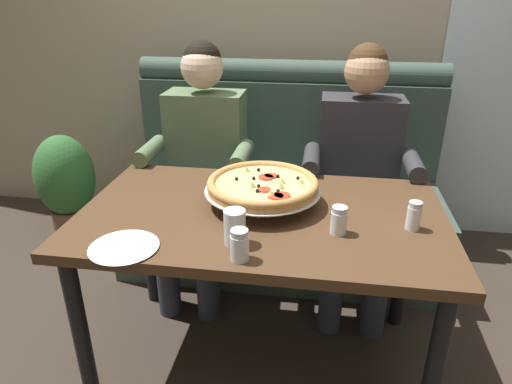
{
  "coord_description": "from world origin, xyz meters",
  "views": [
    {
      "loc": [
        0.21,
        -1.51,
        1.5
      ],
      "look_at": [
        -0.02,
        0.0,
        0.81
      ],
      "focal_mm": 31.64,
      "sensor_mm": 36.0,
      "label": 1
    }
  ],
  "objects_px": {
    "plate_near_left": "(124,246)",
    "drinking_glass": "(235,229)",
    "pizza": "(263,185)",
    "booth_bench": "(282,195)",
    "shaker_oregano": "(240,247)",
    "diner_left": "(202,157)",
    "shaker_pepper_flakes": "(414,218)",
    "shaker_parmesan": "(339,222)",
    "dining_table": "(261,232)",
    "diner_right": "(359,165)",
    "potted_plant": "(66,184)"
  },
  "relations": [
    {
      "from": "drinking_glass",
      "to": "potted_plant",
      "type": "relative_size",
      "value": 0.17
    },
    {
      "from": "diner_right",
      "to": "dining_table",
      "type": "bearing_deg",
      "value": -123.08
    },
    {
      "from": "shaker_pepper_flakes",
      "to": "potted_plant",
      "type": "relative_size",
      "value": 0.15
    },
    {
      "from": "shaker_oregano",
      "to": "pizza",
      "type": "bearing_deg",
      "value": 87.73
    },
    {
      "from": "pizza",
      "to": "shaker_parmesan",
      "type": "relative_size",
      "value": 4.52
    },
    {
      "from": "shaker_oregano",
      "to": "shaker_pepper_flakes",
      "type": "bearing_deg",
      "value": 26.71
    },
    {
      "from": "pizza",
      "to": "shaker_oregano",
      "type": "distance_m",
      "value": 0.41
    },
    {
      "from": "diner_right",
      "to": "drinking_glass",
      "type": "bearing_deg",
      "value": -117.91
    },
    {
      "from": "booth_bench",
      "to": "shaker_parmesan",
      "type": "distance_m",
      "value": 1.1
    },
    {
      "from": "pizza",
      "to": "shaker_parmesan",
      "type": "bearing_deg",
      "value": -33.49
    },
    {
      "from": "shaker_parmesan",
      "to": "diner_left",
      "type": "bearing_deg",
      "value": 132.97
    },
    {
      "from": "diner_left",
      "to": "shaker_pepper_flakes",
      "type": "xyz_separation_m",
      "value": [
        0.94,
        -0.66,
        0.06
      ]
    },
    {
      "from": "pizza",
      "to": "shaker_parmesan",
      "type": "distance_m",
      "value": 0.35
    },
    {
      "from": "plate_near_left",
      "to": "shaker_parmesan",
      "type": "bearing_deg",
      "value": 16.81
    },
    {
      "from": "diner_right",
      "to": "drinking_glass",
      "type": "relative_size",
      "value": 10.57
    },
    {
      "from": "shaker_parmesan",
      "to": "drinking_glass",
      "type": "distance_m",
      "value": 0.36
    },
    {
      "from": "diner_right",
      "to": "shaker_pepper_flakes",
      "type": "relative_size",
      "value": 12.22
    },
    {
      "from": "dining_table",
      "to": "diner_left",
      "type": "relative_size",
      "value": 1.08
    },
    {
      "from": "shaker_parmesan",
      "to": "dining_table",
      "type": "bearing_deg",
      "value": 156.91
    },
    {
      "from": "pizza",
      "to": "shaker_parmesan",
      "type": "height_order",
      "value": "pizza"
    },
    {
      "from": "diner_left",
      "to": "shaker_parmesan",
      "type": "height_order",
      "value": "diner_left"
    },
    {
      "from": "diner_right",
      "to": "drinking_glass",
      "type": "distance_m",
      "value": 0.97
    },
    {
      "from": "plate_near_left",
      "to": "drinking_glass",
      "type": "bearing_deg",
      "value": 13.82
    },
    {
      "from": "dining_table",
      "to": "pizza",
      "type": "bearing_deg",
      "value": 94.15
    },
    {
      "from": "pizza",
      "to": "shaker_oregano",
      "type": "relative_size",
      "value": 4.35
    },
    {
      "from": "diner_left",
      "to": "plate_near_left",
      "type": "distance_m",
      "value": 0.94
    },
    {
      "from": "plate_near_left",
      "to": "drinking_glass",
      "type": "distance_m",
      "value": 0.36
    },
    {
      "from": "booth_bench",
      "to": "shaker_parmesan",
      "type": "relative_size",
      "value": 17.72
    },
    {
      "from": "pizza",
      "to": "booth_bench",
      "type": "bearing_deg",
      "value": 89.64
    },
    {
      "from": "shaker_pepper_flakes",
      "to": "shaker_oregano",
      "type": "bearing_deg",
      "value": -153.29
    },
    {
      "from": "booth_bench",
      "to": "diner_left",
      "type": "distance_m",
      "value": 0.57
    },
    {
      "from": "dining_table",
      "to": "shaker_pepper_flakes",
      "type": "bearing_deg",
      "value": -5.52
    },
    {
      "from": "pizza",
      "to": "potted_plant",
      "type": "relative_size",
      "value": 0.64
    },
    {
      "from": "dining_table",
      "to": "shaker_parmesan",
      "type": "distance_m",
      "value": 0.33
    },
    {
      "from": "booth_bench",
      "to": "plate_near_left",
      "type": "distance_m",
      "value": 1.32
    },
    {
      "from": "diner_left",
      "to": "shaker_parmesan",
      "type": "xyz_separation_m",
      "value": [
        0.68,
        -0.73,
        0.06
      ]
    },
    {
      "from": "booth_bench",
      "to": "shaker_oregano",
      "type": "relative_size",
      "value": 17.02
    },
    {
      "from": "diner_right",
      "to": "plate_near_left",
      "type": "bearing_deg",
      "value": -130.52
    },
    {
      "from": "pizza",
      "to": "shaker_pepper_flakes",
      "type": "bearing_deg",
      "value": -12.63
    },
    {
      "from": "dining_table",
      "to": "potted_plant",
      "type": "relative_size",
      "value": 1.96
    },
    {
      "from": "shaker_parmesan",
      "to": "plate_near_left",
      "type": "relative_size",
      "value": 0.44
    },
    {
      "from": "dining_table",
      "to": "plate_near_left",
      "type": "height_order",
      "value": "plate_near_left"
    },
    {
      "from": "dining_table",
      "to": "diner_right",
      "type": "xyz_separation_m",
      "value": [
        0.4,
        0.61,
        0.07
      ]
    },
    {
      "from": "diner_left",
      "to": "diner_right",
      "type": "xyz_separation_m",
      "value": [
        0.79,
        0.0,
        0.0
      ]
    },
    {
      "from": "plate_near_left",
      "to": "shaker_oregano",
      "type": "bearing_deg",
      "value": -0.95
    },
    {
      "from": "diner_right",
      "to": "diner_left",
      "type": "bearing_deg",
      "value": 180.0
    },
    {
      "from": "diner_right",
      "to": "pizza",
      "type": "height_order",
      "value": "diner_right"
    },
    {
      "from": "shaker_parmesan",
      "to": "drinking_glass",
      "type": "bearing_deg",
      "value": -160.18
    },
    {
      "from": "shaker_pepper_flakes",
      "to": "plate_near_left",
      "type": "distance_m",
      "value": 0.99
    },
    {
      "from": "booth_bench",
      "to": "shaker_pepper_flakes",
      "type": "distance_m",
      "value": 1.14
    }
  ]
}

